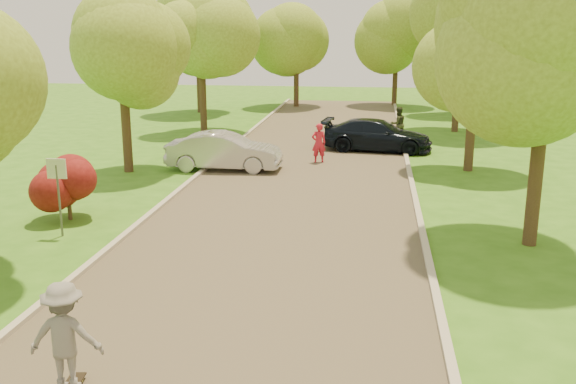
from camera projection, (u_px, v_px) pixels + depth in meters
The scene contains 20 objects.
ground at pixel (238, 310), 13.08m from camera, with size 100.00×100.00×0.00m, color #346D1A.
road at pixel (290, 205), 20.75m from camera, with size 8.00×60.00×0.01m, color #4C4438.
curb_left at pixel (169, 199), 21.27m from camera, with size 0.18×60.00×0.12m, color #B2AD9E.
curb_right at pixel (417, 208), 20.21m from camera, with size 0.18×60.00×0.12m, color #B2AD9E.
street_sign at pixel (58, 181), 17.28m from camera, with size 0.55×0.06×2.17m.
red_shrub at pixel (67, 184), 18.90m from camera, with size 1.70×1.70×1.95m.
tree_l_midb at pixel (126, 54), 24.33m from camera, with size 4.30×4.20×6.62m.
tree_l_far at pixel (205, 29), 33.65m from camera, with size 4.92×4.80×7.79m.
tree_r_mida at pixel (560, 29), 15.57m from camera, with size 5.13×5.00×7.95m.
tree_r_midb at pixel (482, 46), 24.43m from camera, with size 4.51×4.40×7.01m.
tree_r_far at pixel (466, 22), 33.70m from camera, with size 5.33×5.20×8.34m.
tree_bg_a at pixel (201, 31), 41.67m from camera, with size 5.12×5.00×7.72m.
tree_bg_b at pixel (465, 27), 41.32m from camera, with size 5.12×5.00×7.95m.
tree_bg_c at pixel (299, 35), 44.80m from camera, with size 4.92×4.80×7.33m.
tree_bg_d at pixel (400, 30), 45.73m from camera, with size 5.12×5.00×7.72m.
silver_sedan at pixel (224, 151), 25.64m from camera, with size 1.59×4.57×1.51m, color #ADADB2.
dark_sedan at pixel (377, 135), 29.60m from camera, with size 2.04×5.02×1.46m, color black.
skateboarder at pixel (65, 336), 9.84m from camera, with size 1.14×0.65×1.76m, color gray.
person_striped at pixel (319, 143), 26.96m from camera, with size 0.61×0.40×1.68m, color red.
person_olive at pixel (398, 124), 32.13m from camera, with size 0.83×0.65×1.71m, color #2D3620.
Camera 1 is at (2.63, -11.81, 5.61)m, focal length 40.00 mm.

